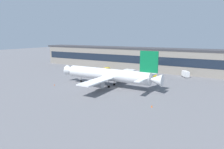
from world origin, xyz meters
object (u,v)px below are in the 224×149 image
(belt_loader, at_px, (139,72))
(traffic_cone_1, at_px, (54,85))
(airliner, at_px, (109,75))
(traffic_cone_0, at_px, (152,106))
(baggage_tug, at_px, (153,75))
(pushback_tractor, at_px, (106,69))
(stair_truck, at_px, (185,74))

(belt_loader, bearing_deg, traffic_cone_1, -116.03)
(airliner, distance_m, belt_loader, 37.06)
(belt_loader, height_order, traffic_cone_1, belt_loader)
(traffic_cone_0, bearing_deg, baggage_tug, 108.74)
(belt_loader, xyz_separation_m, traffic_cone_0, (27.64, -54.32, -0.80))
(pushback_tractor, distance_m, stair_truck, 52.72)
(baggage_tug, bearing_deg, traffic_cone_1, -127.94)
(traffic_cone_1, bearing_deg, belt_loader, 63.97)
(belt_loader, bearing_deg, airliner, -89.73)
(baggage_tug, bearing_deg, belt_loader, 157.36)
(pushback_tractor, height_order, baggage_tug, baggage_tug)
(airliner, xyz_separation_m, baggage_tug, (10.55, 32.32, -4.53))
(airliner, distance_m, stair_truck, 49.41)
(baggage_tug, distance_m, belt_loader, 11.62)
(airliner, bearing_deg, pushback_tractor, 123.82)
(baggage_tug, height_order, stair_truck, stair_truck)
(airliner, height_order, pushback_tractor, airliner)
(airliner, distance_m, baggage_tug, 34.30)
(traffic_cone_1, bearing_deg, stair_truck, 46.48)
(airliner, xyz_separation_m, stair_truck, (26.72, 41.40, -3.64))
(stair_truck, bearing_deg, pushback_tractor, -177.05)
(airliner, height_order, stair_truck, airliner)
(stair_truck, xyz_separation_m, traffic_cone_0, (0.75, -58.93, -1.62))
(stair_truck, relative_size, belt_loader, 0.95)
(pushback_tractor, distance_m, belt_loader, 25.82)
(traffic_cone_0, bearing_deg, traffic_cone_1, 173.86)
(pushback_tractor, distance_m, traffic_cone_0, 77.54)
(baggage_tug, relative_size, traffic_cone_1, 6.46)
(traffic_cone_1, bearing_deg, baggage_tug, 52.06)
(airliner, distance_m, traffic_cone_1, 27.35)
(airliner, bearing_deg, belt_loader, 90.27)
(airliner, relative_size, stair_truck, 8.24)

